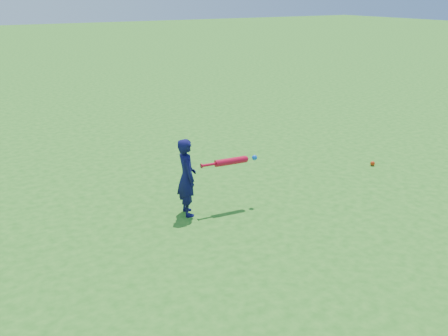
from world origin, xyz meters
name	(u,v)px	position (x,y,z in m)	size (l,w,h in m)	color
ground	(222,199)	(0.00, 0.00, 0.00)	(80.00, 80.00, 0.00)	#256F1A
child	(187,177)	(-0.60, -0.19, 0.48)	(0.35, 0.23, 0.96)	#0F0E42
ground_ball_red	(373,163)	(2.73, -0.06, 0.04)	(0.07, 0.07, 0.07)	red
bat_swing	(233,161)	(0.00, -0.29, 0.62)	(0.77, 0.13, 0.09)	red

